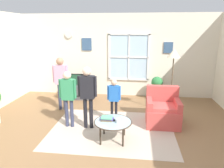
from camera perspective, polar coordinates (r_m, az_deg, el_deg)
The scene contains 16 objects.
ground_plane at distance 4.54m, azimuth -2.50°, elevation -14.00°, with size 6.90×6.19×0.02m, color olive.
back_wall at distance 6.85m, azimuth 1.32°, elevation 7.89°, with size 6.30×0.17×2.68m.
area_rug at distance 4.74m, azimuth 0.02°, elevation -12.45°, with size 2.72×2.08×0.01m, color #C6B29E.
tv_stand at distance 6.77m, azimuth -9.66°, elevation -2.24°, with size 1.05×0.43×0.41m.
television at distance 6.66m, azimuth -9.82°, elevation 1.18°, with size 0.58×0.08×0.40m.
armchair at distance 5.03m, azimuth 13.86°, elevation -7.23°, with size 0.76×0.74×0.87m.
coffee_table at distance 4.17m, azimuth 0.26°, elevation -10.65°, with size 0.76×0.76×0.41m.
book_stack at distance 4.21m, azimuth -1.44°, elevation -9.53°, with size 0.26×0.19×0.07m.
cup at distance 4.08m, azimuth 1.74°, elevation -10.14°, with size 0.09×0.09×0.10m, color white.
remote_near_books at distance 4.23m, azimuth 0.31°, elevation -9.73°, with size 0.04×0.14×0.02m, color black.
person_blue_shirt at distance 4.86m, azimuth 0.57°, elevation -3.29°, with size 0.32×0.15×1.06m.
person_black_shirt at distance 4.53m, azimuth -6.82°, elevation -1.85°, with size 0.43×0.19×1.41m.
person_green_shirt at distance 4.68m, azimuth -12.10°, elevation -2.39°, with size 0.39×0.18×1.31m.
person_pink_shirt at distance 5.73m, azimuth -14.00°, elevation 1.70°, with size 0.44×0.20×1.46m.
potted_plant_by_window at distance 6.64m, azimuth 12.31°, elevation -1.01°, with size 0.36×0.36×0.75m.
floor_lamp at distance 5.37m, azimuth 16.73°, elevation 6.42°, with size 0.32×0.32×1.73m.
Camera 1 is at (0.66, -3.92, 2.20)m, focal length 32.93 mm.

